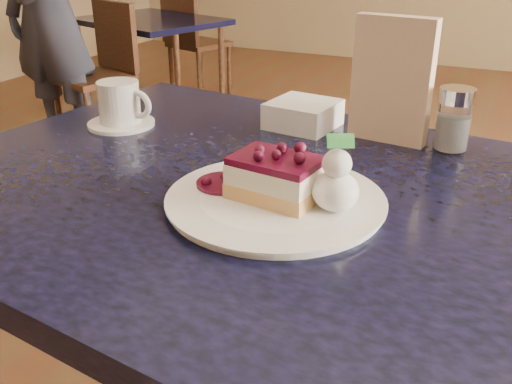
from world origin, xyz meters
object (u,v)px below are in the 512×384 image
at_px(main_table, 291,238).
at_px(patron, 49,12).
at_px(dessert_plate, 275,201).
at_px(bg_table_far_left, 157,107).
at_px(coffee_set, 121,106).
at_px(cheesecake_slice, 276,178).

height_order(main_table, patron, patron).
distance_m(dessert_plate, bg_table_far_left, 3.28).
relative_size(coffee_set, bg_table_far_left, 0.09).
bearing_deg(coffee_set, dessert_plate, -25.73).
bearing_deg(patron, bg_table_far_left, 81.41).
bearing_deg(dessert_plate, bg_table_far_left, 128.14).
distance_m(main_table, cheesecake_slice, 0.14).
bearing_deg(patron, coffee_set, -42.91).
distance_m(dessert_plate, cheesecake_slice, 0.04).
bearing_deg(coffee_set, main_table, -19.59).
bearing_deg(cheesecake_slice, bg_table_far_left, 135.59).
relative_size(cheesecake_slice, coffee_set, 0.94).
height_order(dessert_plate, cheesecake_slice, cheesecake_slice).
bearing_deg(cheesecake_slice, coffee_set, 161.72).
bearing_deg(bg_table_far_left, patron, -81.63).
height_order(main_table, coffee_set, coffee_set).
bearing_deg(coffee_set, cheesecake_slice, -25.73).
bearing_deg(cheesecake_slice, main_table, 90.00).
bearing_deg(main_table, cheesecake_slice, -90.00).
relative_size(main_table, cheesecake_slice, 9.95).
xyz_separation_m(main_table, dessert_plate, (-0.01, -0.05, 0.09)).
bearing_deg(patron, dessert_plate, -39.83).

